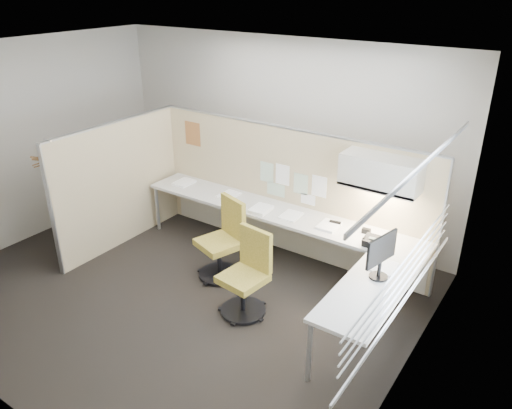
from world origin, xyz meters
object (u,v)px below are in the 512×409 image
Objects in this scene: desk at (292,230)px; monitor at (381,254)px; chair_left at (224,242)px; phone at (372,241)px; chair_right at (247,276)px.

monitor is (1.37, -0.61, 0.41)m from desk.
desk is 3.91× the size of chair_left.
monitor reaches higher than phone.
monitor is 0.71m from phone.
chair_right is at bearing -14.84° from chair_left.
monitor is at bearing 22.96° from chair_right.
chair_right is 4.60× the size of phone.
chair_left is 1.04× the size of chair_right.
desk is at bearing 97.37° from chair_right.
desk is 8.26× the size of monitor.
chair_left reaches higher than chair_right.
monitor reaches higher than desk.
phone is at bearing 41.33° from monitor.
chair_right is at bearing -89.80° from desk.
phone is at bearing 35.69° from chair_left.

